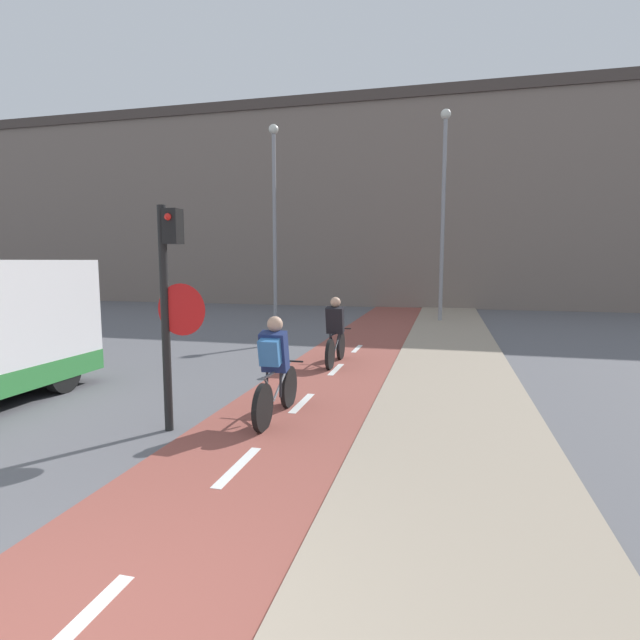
# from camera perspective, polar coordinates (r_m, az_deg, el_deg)

# --- Properties ---
(building_row_background) EXTENTS (60.00, 5.20, 10.11)m
(building_row_background) POSITION_cam_1_polar(r_m,az_deg,el_deg) (26.72, 9.72, 12.78)
(building_row_background) COLOR slate
(building_row_background) RESTS_ON ground_plane
(traffic_light_pole) EXTENTS (0.67, 0.25, 2.94)m
(traffic_light_pole) POSITION_cam_1_polar(r_m,az_deg,el_deg) (6.68, -16.73, 2.99)
(traffic_light_pole) COLOR black
(traffic_light_pole) RESTS_ON ground_plane
(street_lamp_far) EXTENTS (0.36, 0.36, 7.21)m
(street_lamp_far) POSITION_cam_1_polar(r_m,az_deg,el_deg) (19.20, -5.24, 13.17)
(street_lamp_far) COLOR gray
(street_lamp_far) RESTS_ON ground_plane
(street_lamp_sidewalk) EXTENTS (0.36, 0.36, 7.54)m
(street_lamp_sidewalk) POSITION_cam_1_polar(r_m,az_deg,el_deg) (18.94, 13.93, 13.61)
(street_lamp_sidewalk) COLOR gray
(street_lamp_sidewalk) RESTS_ON ground_plane
(cyclist_near) EXTENTS (0.46, 1.77, 1.48)m
(cyclist_near) POSITION_cam_1_polar(r_m,az_deg,el_deg) (7.04, -5.17, -5.81)
(cyclist_near) COLOR black
(cyclist_near) RESTS_ON ground_plane
(cyclist_far) EXTENTS (0.46, 1.73, 1.47)m
(cyclist_far) POSITION_cam_1_polar(r_m,az_deg,el_deg) (10.70, 1.77, -1.67)
(cyclist_far) COLOR black
(cyclist_far) RESTS_ON ground_plane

